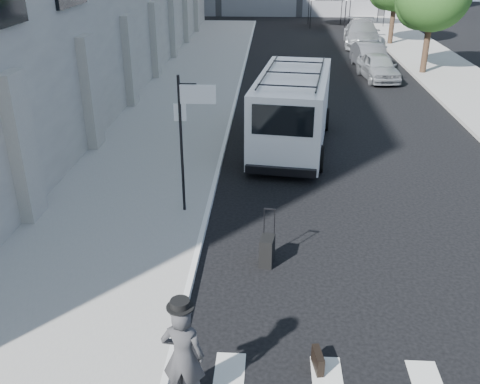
# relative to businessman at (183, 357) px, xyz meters

# --- Properties ---
(ground) EXTENTS (120.00, 120.00, 0.00)m
(ground) POSITION_rel_businessman_xyz_m (1.63, 3.00, -0.89)
(ground) COLOR black
(ground) RESTS_ON ground
(sidewalk_left) EXTENTS (4.50, 48.00, 0.15)m
(sidewalk_left) POSITION_rel_businessman_xyz_m (-2.62, 19.00, -0.82)
(sidewalk_left) COLOR gray
(sidewalk_left) RESTS_ON ground
(sidewalk_right) EXTENTS (4.00, 56.00, 0.15)m
(sidewalk_right) POSITION_rel_businessman_xyz_m (10.63, 23.00, -0.82)
(sidewalk_right) COLOR gray
(sidewalk_right) RESTS_ON ground
(sign_pole) EXTENTS (1.03, 0.07, 3.50)m
(sign_pole) POSITION_rel_businessman_xyz_m (-0.73, 6.20, 1.76)
(sign_pole) COLOR black
(sign_pole) RESTS_ON sidewalk_left
(businessman) EXTENTS (0.68, 0.48, 1.79)m
(businessman) POSITION_rel_businessman_xyz_m (0.00, 0.00, 0.00)
(businessman) COLOR #313133
(businessman) RESTS_ON ground
(briefcase) EXTENTS (0.19, 0.45, 0.34)m
(briefcase) POSITION_rel_businessman_xyz_m (2.08, 0.83, -0.72)
(briefcase) COLOR black
(briefcase) RESTS_ON ground
(suitcase) EXTENTS (0.35, 0.49, 1.27)m
(suitcase) POSITION_rel_businessman_xyz_m (1.20, 3.98, -0.56)
(suitcase) COLOR black
(suitcase) RESTS_ON ground
(cargo_van) EXTENTS (3.01, 6.94, 2.51)m
(cargo_van) POSITION_rel_businessman_xyz_m (1.95, 11.68, 0.40)
(cargo_van) COLOR white
(cargo_van) RESTS_ON ground
(parked_car_a) EXTENTS (1.96, 4.03, 1.33)m
(parked_car_a) POSITION_rel_businessman_xyz_m (6.63, 21.75, -0.23)
(parked_car_a) COLOR #979A9E
(parked_car_a) RESTS_ON ground
(parked_car_b) EXTENTS (1.76, 4.23, 1.36)m
(parked_car_b) POSITION_rel_businessman_xyz_m (6.63, 24.36, -0.21)
(parked_car_b) COLOR #4D4F54
(parked_car_b) RESTS_ON ground
(parked_car_c) EXTENTS (2.79, 5.83, 1.64)m
(parked_car_c) POSITION_rel_businessman_xyz_m (7.22, 31.72, -0.07)
(parked_car_c) COLOR gray
(parked_car_c) RESTS_ON ground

